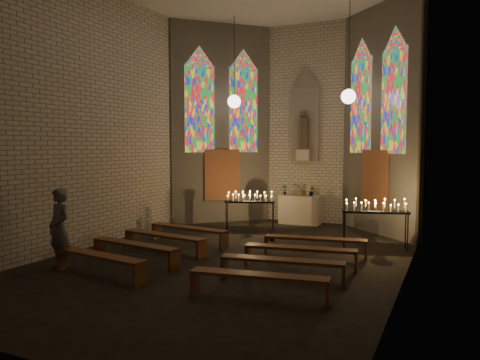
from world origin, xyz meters
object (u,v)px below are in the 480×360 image
aisle_flower_pot (272,234)px  votive_stand_left (250,199)px  altar (300,210)px  votive_stand_right (375,208)px  visitor (59,228)px

aisle_flower_pot → votive_stand_left: votive_stand_left is taller
altar → votive_stand_left: (-1.11, -1.85, 0.51)m
votive_stand_right → visitor: size_ratio=0.98×
altar → aisle_flower_pot: altar is taller
aisle_flower_pot → visitor: bearing=-123.1°
altar → visitor: bearing=-110.7°
votive_stand_left → visitor: (-1.91, -6.12, -0.11)m
votive_stand_left → visitor: 6.42m
votive_stand_left → votive_stand_right: votive_stand_right is taller
votive_stand_left → aisle_flower_pot: bearing=-63.8°
altar → votive_stand_right: (3.00, -2.96, 0.58)m
altar → visitor: visitor is taller
aisle_flower_pot → votive_stand_right: votive_stand_right is taller
aisle_flower_pot → visitor: size_ratio=0.20×
votive_stand_right → visitor: 7.84m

